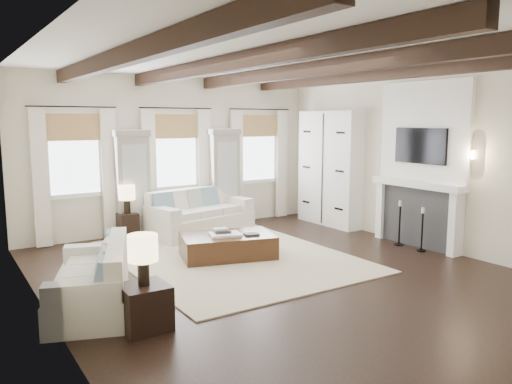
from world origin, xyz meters
TOP-DOWN VIEW (x-y plane):
  - ground at (0.00, 0.00)m, footprint 7.50×7.50m
  - room_shell at (0.75, 0.90)m, footprint 6.54×7.54m
  - area_rug at (-0.13, 1.25)m, footprint 3.48×4.47m
  - sofa_back at (0.20, 3.08)m, footprint 2.28×1.38m
  - sofa_left at (-2.69, 0.14)m, footprint 1.45×2.07m
  - ottoman at (-0.20, 1.21)m, footprint 1.72×1.33m
  - tray at (-0.27, 1.16)m, footprint 0.59×0.50m
  - book_lower at (-0.29, 1.23)m, footprint 0.30×0.26m
  - book_upper at (-0.30, 1.27)m, footprint 0.26×0.22m
  - book_loose at (0.12, 0.95)m, footprint 0.28×0.24m
  - side_table_front at (-2.41, -0.81)m, footprint 0.51×0.51m
  - lamp_front at (-2.41, -0.81)m, footprint 0.33×0.33m
  - side_table_back at (-1.21, 3.31)m, footprint 0.36×0.36m
  - lamp_back at (-1.21, 3.31)m, footprint 0.32×0.32m
  - candlestick_near at (2.90, -0.30)m, footprint 0.16×0.16m
  - candlestick_far at (2.90, 0.21)m, footprint 0.17×0.17m

SIDE VIEW (x-z plane):
  - ground at x=0.00m, z-range 0.00..0.00m
  - area_rug at x=-0.13m, z-range 0.00..0.02m
  - ottoman at x=-0.20m, z-range 0.00..0.40m
  - side_table_front at x=-2.41m, z-range 0.00..0.51m
  - side_table_back at x=-1.21m, z-range 0.00..0.53m
  - sofa_left at x=-2.69m, z-range -0.08..0.73m
  - candlestick_near at x=2.90m, z-range -0.07..0.72m
  - candlestick_far at x=2.90m, z-range -0.07..0.77m
  - sofa_back at x=0.20m, z-range -0.09..0.83m
  - book_loose at x=0.12m, z-range 0.40..0.43m
  - tray at x=-0.27m, z-range 0.40..0.44m
  - book_lower at x=-0.29m, z-range 0.44..0.48m
  - book_upper at x=-0.30m, z-range 0.48..0.51m
  - lamp_front at x=-2.41m, z-range 0.61..1.18m
  - lamp_back at x=-1.21m, z-range 0.63..1.18m
  - room_shell at x=0.75m, z-range 0.28..3.50m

